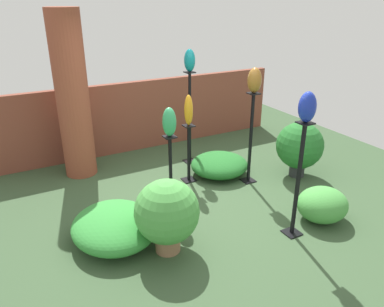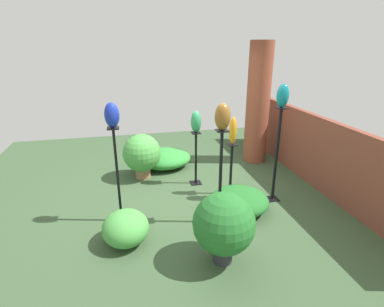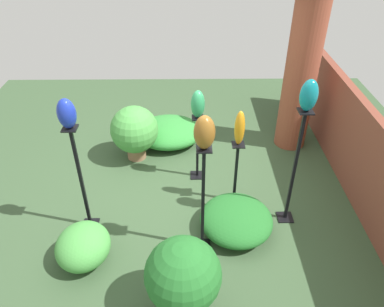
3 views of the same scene
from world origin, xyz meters
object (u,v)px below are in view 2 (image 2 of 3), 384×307
Objects in this scene: pedestal_cobalt at (118,180)px; potted_plant_back_center at (142,154)px; art_vase_cobalt at (112,115)px; art_vase_bronze at (223,117)px; art_vase_jade at (196,122)px; art_vase_teal at (283,96)px; brick_pillar at (258,104)px; potted_plant_near_pillar at (224,224)px; pedestal_bronze at (220,182)px; pedestal_amber at (231,172)px; art_vase_amber at (233,131)px; pedestal_teal at (276,159)px; pedestal_jade at (196,161)px.

pedestal_cobalt is 1.64× the size of potted_plant_back_center.
pedestal_cobalt is at bearing 0.00° from art_vase_cobalt.
art_vase_jade is (-1.37, -0.03, -0.40)m from art_vase_bronze.
art_vase_teal is at bearing 92.12° from art_vase_cobalt.
brick_pillar reaches higher than art_vase_cobalt.
potted_plant_back_center is 0.98× the size of potted_plant_near_pillar.
pedestal_bronze is 1.54× the size of pedestal_amber.
art_vase_teal reaches higher than art_vase_bronze.
art_vase_teal is 0.77× the size of art_vase_amber.
brick_pillar is at bearing 165.76° from art_vase_teal.
pedestal_bronze is 0.86m from potted_plant_near_pillar.
pedestal_amber is (-0.36, -0.64, -0.32)m from pedestal_teal.
pedestal_jade is at bearing 0.00° from art_vase_jade.
pedestal_amber reaches higher than potted_plant_back_center.
pedestal_bronze is 1.75m from art_vase_cobalt.
art_vase_amber is (0.55, 0.49, 0.70)m from pedestal_jade.
pedestal_bronze reaches higher than potted_plant_near_pillar.
brick_pillar is 3.59m from pedestal_cobalt.
pedestal_teal is 1.48m from art_vase_bronze.
pedestal_bronze reaches higher than potted_plant_back_center.
pedestal_amber is 1.03× the size of potted_plant_near_pillar.
art_vase_amber is at bearing 103.44° from pedestal_cobalt.
pedestal_teal is 4.65× the size of art_vase_cobalt.
potted_plant_back_center is at bearing -117.48° from pedestal_jade.
potted_plant_near_pillar is at bearing -14.78° from pedestal_bronze.
brick_pillar is 7.17× the size of art_vase_teal.
pedestal_cobalt is at bearing -76.56° from pedestal_amber.
potted_plant_near_pillar is at bearing -45.91° from art_vase_teal.
pedestal_teal is at bearing 134.09° from potted_plant_near_pillar.
pedestal_cobalt is 1.74m from art_vase_bronze.
pedestal_teal is at bearing -14.24° from brick_pillar.
art_vase_teal reaches higher than pedestal_cobalt.
art_vase_jade is (-0.55, -0.49, 0.05)m from art_vase_amber.
potted_plant_back_center is at bearing -125.70° from art_vase_amber.
art_vase_bronze is 1.47m from art_vase_cobalt.
brick_pillar is at bearing 145.37° from pedestal_bronze.
art_vase_bronze reaches higher than pedestal_jade.
brick_pillar is 2.86× the size of potted_plant_near_pillar.
art_vase_bronze is at bearing -29.70° from art_vase_amber.
art_vase_amber is at bearing 42.19° from art_vase_jade.
art_vase_teal is 2.82m from potted_plant_back_center.
art_vase_amber is at bearing -119.31° from art_vase_teal.
brick_pillar is at bearing 119.40° from pedestal_jade.
pedestal_amber is at bearing 103.44° from pedestal_cobalt.
art_vase_teal reaches higher than pedestal_bronze.
art_vase_jade is (-1.00, 1.39, -0.42)m from art_vase_cobalt.
pedestal_amber is 1.08m from art_vase_jade.
pedestal_cobalt is 1.70m from potted_plant_near_pillar.
pedestal_bronze is 1.47m from art_vase_jade.
art_vase_bronze is 1.01× the size of art_vase_teal.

